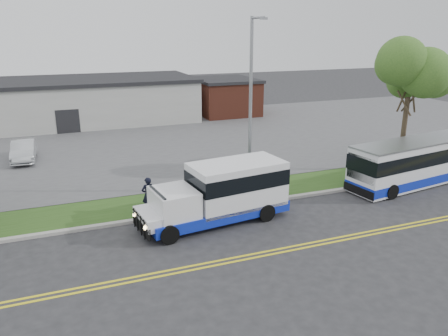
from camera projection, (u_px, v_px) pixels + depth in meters
name	position (u px, v px, depth m)	size (l,w,h in m)	color
ground	(217.00, 219.00, 21.54)	(140.00, 140.00, 0.00)	#28282B
lane_line_north	(249.00, 255.00, 18.12)	(70.00, 0.12, 0.01)	yellow
lane_line_south	(252.00, 258.00, 17.85)	(70.00, 0.12, 0.01)	yellow
curb	(209.00, 210.00, 22.50)	(80.00, 0.30, 0.15)	#9E9B93
verge	(199.00, 198.00, 24.11)	(80.00, 3.30, 0.10)	#284818
parking_lot	(147.00, 140.00, 36.65)	(80.00, 25.00, 0.10)	#4C4C4F
commercial_building	(65.00, 102.00, 42.84)	(25.40, 10.40, 4.35)	#9E9E99
brick_wing	(225.00, 96.00, 47.66)	(6.30, 7.30, 3.90)	brown
tree_east	(411.00, 76.00, 27.12)	(5.20, 5.20, 8.33)	#34271C
streetlight_near	(251.00, 102.00, 23.41)	(0.35, 1.53, 9.50)	gray
shuttle_bus	(224.00, 191.00, 21.04)	(7.61, 3.27, 2.83)	#0F26AD
transit_bus	(419.00, 162.00, 26.18)	(10.03, 3.61, 2.72)	silver
pedestrian	(148.00, 195.00, 21.91)	(0.67, 0.44, 1.83)	black
parked_car_a	(24.00, 150.00, 30.70)	(1.51, 4.33, 1.43)	#AEB1B5
grocery_bag_left	(144.00, 211.00, 21.81)	(0.32, 0.32, 0.32)	white
grocery_bag_right	(154.00, 206.00, 22.46)	(0.32, 0.32, 0.32)	white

